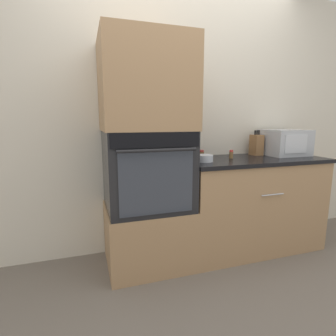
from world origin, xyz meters
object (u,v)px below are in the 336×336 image
object	(u,v)px
microwave	(284,142)
condiment_jar_mid	(188,155)
wall_oven	(147,170)
condiment_jar_near	(231,154)
knife_block	(256,145)
bowl	(204,158)
condiment_jar_far	(201,154)

from	to	relation	value
microwave	condiment_jar_mid	world-z (taller)	microwave
wall_oven	condiment_jar_near	xyz separation A→B (m)	(0.81, 0.04, 0.09)
knife_block	bowl	world-z (taller)	knife_block
knife_block	condiment_jar_far	size ratio (longest dim) A/B	3.54
bowl	condiment_jar_mid	world-z (taller)	condiment_jar_mid
bowl	condiment_jar_mid	xyz separation A→B (m)	(-0.07, 0.17, 0.01)
bowl	condiment_jar_far	size ratio (longest dim) A/B	2.29
wall_oven	microwave	bearing A→B (deg)	3.35
microwave	knife_block	xyz separation A→B (m)	(-0.27, 0.09, -0.02)
knife_block	wall_oven	bearing A→B (deg)	-171.72
condiment_jar_near	condiment_jar_far	world-z (taller)	condiment_jar_near
bowl	condiment_jar_mid	distance (m)	0.18
condiment_jar_near	bowl	bearing A→B (deg)	-163.41
bowl	condiment_jar_far	world-z (taller)	condiment_jar_far
microwave	condiment_jar_far	world-z (taller)	microwave
condiment_jar_mid	bowl	bearing A→B (deg)	-65.92
microwave	condiment_jar_mid	distance (m)	1.04
condiment_jar_near	condiment_jar_mid	xyz separation A→B (m)	(-0.40, 0.07, 0.00)
knife_block	condiment_jar_near	distance (m)	0.40
bowl	condiment_jar_far	bearing A→B (deg)	69.50
microwave	wall_oven	bearing A→B (deg)	-176.65
condiment_jar_mid	condiment_jar_far	world-z (taller)	condiment_jar_mid
bowl	condiment_jar_near	size ratio (longest dim) A/B	2.08
bowl	knife_block	bearing A→B (deg)	18.16
microwave	condiment_jar_near	distance (m)	0.64
microwave	condiment_jar_near	size ratio (longest dim) A/B	5.25
microwave	condiment_jar_far	size ratio (longest dim) A/B	5.76
condiment_jar_far	condiment_jar_mid	bearing A→B (deg)	-155.57
knife_block	condiment_jar_far	distance (m)	0.61
wall_oven	knife_block	size ratio (longest dim) A/B	2.72
bowl	wall_oven	bearing A→B (deg)	173.29
knife_block	microwave	bearing A→B (deg)	-17.95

